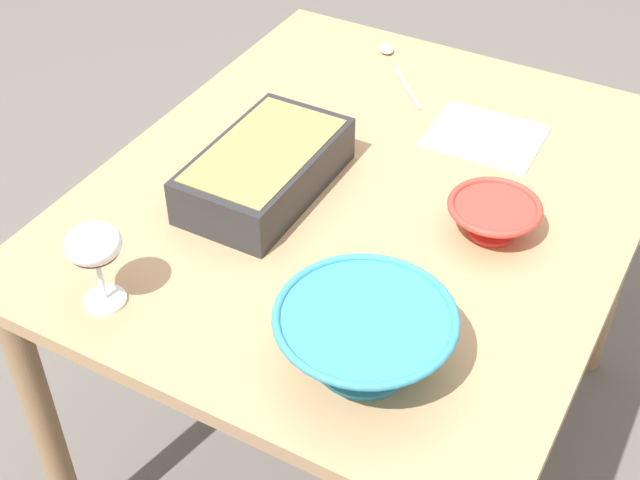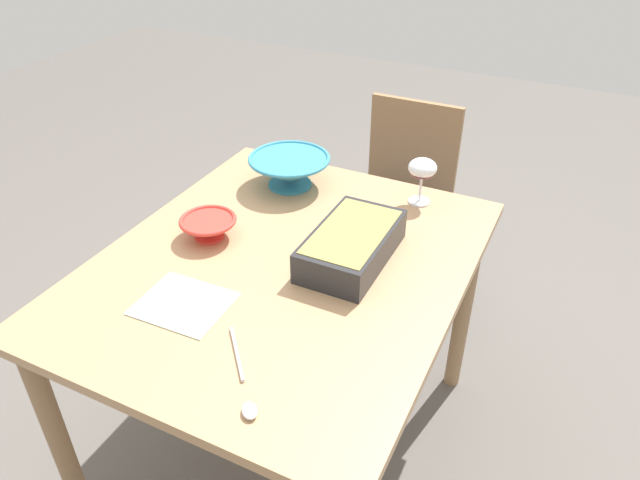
{
  "view_description": "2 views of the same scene",
  "coord_description": "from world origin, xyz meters",
  "px_view_note": "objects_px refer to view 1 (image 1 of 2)",
  "views": [
    {
      "loc": [
        -1.14,
        -0.53,
        1.68
      ],
      "look_at": [
        -0.19,
        -0.01,
        0.76
      ],
      "focal_mm": 49.64,
      "sensor_mm": 36.0,
      "label": 1
    },
    {
      "loc": [
        1.09,
        0.64,
        1.64
      ],
      "look_at": [
        -0.1,
        0.06,
        0.76
      ],
      "focal_mm": 33.44,
      "sensor_mm": 36.0,
      "label": 2
    }
  ],
  "objects_px": {
    "dining_table": "(366,229)",
    "wine_glass": "(94,248)",
    "mixing_bowl": "(365,337)",
    "serving_spoon": "(393,62)",
    "small_bowl": "(493,216)",
    "napkin": "(485,136)",
    "casserole_dish": "(265,167)"
  },
  "relations": [
    {
      "from": "dining_table",
      "to": "serving_spoon",
      "type": "distance_m",
      "value": 0.46
    },
    {
      "from": "mixing_bowl",
      "to": "casserole_dish",
      "type": "bearing_deg",
      "value": 49.97
    },
    {
      "from": "mixing_bowl",
      "to": "napkin",
      "type": "height_order",
      "value": "mixing_bowl"
    },
    {
      "from": "wine_glass",
      "to": "napkin",
      "type": "bearing_deg",
      "value": -26.24
    },
    {
      "from": "dining_table",
      "to": "wine_glass",
      "type": "relative_size",
      "value": 7.66
    },
    {
      "from": "casserole_dish",
      "to": "napkin",
      "type": "bearing_deg",
      "value": -39.15
    },
    {
      "from": "wine_glass",
      "to": "casserole_dish",
      "type": "height_order",
      "value": "wine_glass"
    },
    {
      "from": "mixing_bowl",
      "to": "dining_table",
      "type": "bearing_deg",
      "value": 25.85
    },
    {
      "from": "small_bowl",
      "to": "napkin",
      "type": "xyz_separation_m",
      "value": [
        0.26,
        0.11,
        -0.03
      ]
    },
    {
      "from": "small_bowl",
      "to": "mixing_bowl",
      "type": "bearing_deg",
      "value": 171.25
    },
    {
      "from": "wine_glass",
      "to": "serving_spoon",
      "type": "distance_m",
      "value": 0.88
    },
    {
      "from": "small_bowl",
      "to": "napkin",
      "type": "height_order",
      "value": "small_bowl"
    },
    {
      "from": "wine_glass",
      "to": "small_bowl",
      "type": "xyz_separation_m",
      "value": [
        0.44,
        -0.46,
        -0.07
      ]
    },
    {
      "from": "mixing_bowl",
      "to": "serving_spoon",
      "type": "distance_m",
      "value": 0.86
    },
    {
      "from": "casserole_dish",
      "to": "mixing_bowl",
      "type": "relative_size",
      "value": 1.28
    },
    {
      "from": "dining_table",
      "to": "small_bowl",
      "type": "xyz_separation_m",
      "value": [
        -0.01,
        -0.24,
        0.13
      ]
    },
    {
      "from": "wine_glass",
      "to": "mixing_bowl",
      "type": "bearing_deg",
      "value": -78.99
    },
    {
      "from": "casserole_dish",
      "to": "small_bowl",
      "type": "distance_m",
      "value": 0.4
    },
    {
      "from": "wine_glass",
      "to": "mixing_bowl",
      "type": "distance_m",
      "value": 0.41
    },
    {
      "from": "mixing_bowl",
      "to": "serving_spoon",
      "type": "bearing_deg",
      "value": 22.5
    },
    {
      "from": "small_bowl",
      "to": "wine_glass",
      "type": "bearing_deg",
      "value": 133.83
    },
    {
      "from": "casserole_dish",
      "to": "mixing_bowl",
      "type": "height_order",
      "value": "mixing_bowl"
    },
    {
      "from": "dining_table",
      "to": "small_bowl",
      "type": "relative_size",
      "value": 7.07
    },
    {
      "from": "serving_spoon",
      "to": "casserole_dish",
      "type": "bearing_deg",
      "value": 179.08
    },
    {
      "from": "dining_table",
      "to": "mixing_bowl",
      "type": "relative_size",
      "value": 4.31
    },
    {
      "from": "serving_spoon",
      "to": "napkin",
      "type": "relative_size",
      "value": 1.01
    },
    {
      "from": "napkin",
      "to": "wine_glass",
      "type": "bearing_deg",
      "value": 153.76
    },
    {
      "from": "wine_glass",
      "to": "napkin",
      "type": "distance_m",
      "value": 0.79
    },
    {
      "from": "serving_spoon",
      "to": "napkin",
      "type": "distance_m",
      "value": 0.32
    },
    {
      "from": "wine_glass",
      "to": "dining_table",
      "type": "bearing_deg",
      "value": -26.3
    },
    {
      "from": "dining_table",
      "to": "wine_glass",
      "type": "bearing_deg",
      "value": 153.7
    },
    {
      "from": "small_bowl",
      "to": "napkin",
      "type": "distance_m",
      "value": 0.29
    }
  ]
}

